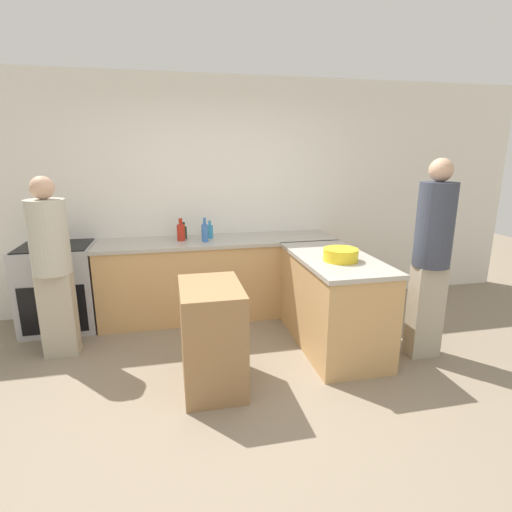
% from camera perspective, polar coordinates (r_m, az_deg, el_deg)
% --- Properties ---
extents(ground_plane, '(14.00, 14.00, 0.00)m').
position_cam_1_polar(ground_plane, '(3.25, -0.98, -20.12)').
color(ground_plane, gray).
extents(wall_back, '(8.00, 0.06, 2.70)m').
position_cam_1_polar(wall_back, '(4.82, -6.13, 8.49)').
color(wall_back, white).
rests_on(wall_back, ground_plane).
extents(counter_back, '(2.67, 0.68, 0.90)m').
position_cam_1_polar(counter_back, '(4.66, -5.35, -3.00)').
color(counter_back, tan).
rests_on(counter_back, ground_plane).
extents(counter_peninsula, '(0.69, 1.39, 0.90)m').
position_cam_1_polar(counter_peninsula, '(3.98, 10.88, -6.31)').
color(counter_peninsula, tan).
rests_on(counter_peninsula, ground_plane).
extents(range_oven, '(0.75, 0.65, 0.91)m').
position_cam_1_polar(range_oven, '(4.78, -26.23, -3.98)').
color(range_oven, '#ADADB2').
rests_on(range_oven, ground_plane).
extents(island_table, '(0.48, 0.69, 0.86)m').
position_cam_1_polar(island_table, '(3.27, -6.31, -11.35)').
color(island_table, '#997047').
rests_on(island_table, ground_plane).
extents(mixing_bowl, '(0.31, 0.31, 0.11)m').
position_cam_1_polar(mixing_bowl, '(3.68, 12.00, 0.19)').
color(mixing_bowl, yellow).
rests_on(mixing_bowl, counter_peninsula).
extents(water_bottle_blue, '(0.07, 0.07, 0.26)m').
position_cam_1_polar(water_bottle_blue, '(4.42, -7.32, 3.40)').
color(water_bottle_blue, '#386BB7').
rests_on(water_bottle_blue, counter_back).
extents(dish_soap_bottle, '(0.07, 0.07, 0.20)m').
position_cam_1_polar(dish_soap_bottle, '(4.60, -6.59, 3.54)').
color(dish_soap_bottle, '#338CBF').
rests_on(dish_soap_bottle, counter_back).
extents(wine_bottle_dark, '(0.06, 0.06, 0.19)m').
position_cam_1_polar(wine_bottle_dark, '(4.62, -10.24, 3.39)').
color(wine_bottle_dark, black).
rests_on(wine_bottle_dark, counter_back).
extents(hot_sauce_bottle, '(0.09, 0.09, 0.25)m').
position_cam_1_polar(hot_sauce_bottle, '(4.52, -10.67, 3.42)').
color(hot_sauce_bottle, red).
rests_on(hot_sauce_bottle, counter_back).
extents(person_by_range, '(0.33, 0.33, 1.66)m').
position_cam_1_polar(person_by_range, '(4.02, -27.14, -0.76)').
color(person_by_range, '#ADA38E').
rests_on(person_by_range, ground_plane).
extents(person_at_peninsula, '(0.32, 0.32, 1.81)m').
position_cam_1_polar(person_at_peninsula, '(3.86, 23.82, 0.45)').
color(person_at_peninsula, '#ADA38E').
rests_on(person_at_peninsula, ground_plane).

